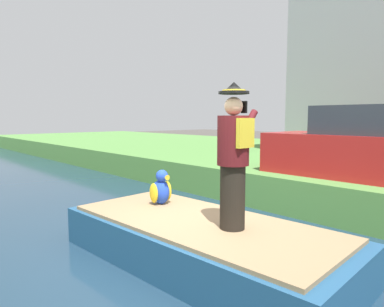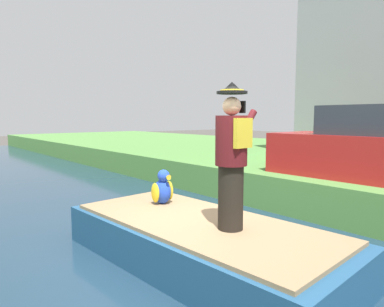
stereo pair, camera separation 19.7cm
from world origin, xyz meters
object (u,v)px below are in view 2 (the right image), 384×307
(parrot_plush, at_px, (163,189))
(boat, at_px, (199,242))
(person_pirate, at_px, (232,157))
(parked_car_red, at_px, (374,148))

(parrot_plush, bearing_deg, boat, -97.68)
(boat, distance_m, person_pirate, 1.35)
(parrot_plush, height_order, parked_car_red, parked_car_red)
(boat, height_order, person_pirate, person_pirate)
(person_pirate, bearing_deg, boat, 101.73)
(person_pirate, relative_size, parrot_plush, 3.25)
(person_pirate, xyz_separation_m, parked_car_red, (4.20, -0.03, -0.14))
(boat, height_order, parked_car_red, parked_car_red)
(person_pirate, relative_size, parked_car_red, 0.46)
(boat, xyz_separation_m, person_pirate, (0.05, -0.54, 1.23))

